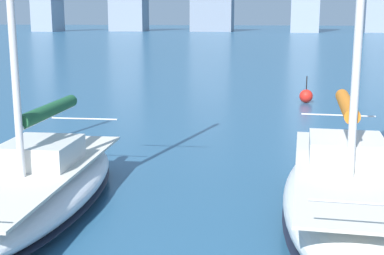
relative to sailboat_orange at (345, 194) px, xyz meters
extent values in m
ellipsoid|color=white|center=(0.00, 0.03, -0.10)|extent=(2.68, 7.92, 1.26)
ellipsoid|color=black|center=(0.00, 0.03, -0.45)|extent=(2.69, 7.96, 0.10)
cube|color=beige|center=(0.00, 0.03, 0.56)|extent=(2.20, 6.97, 0.06)
cube|color=silver|center=(0.00, -0.44, 0.86)|extent=(1.58, 1.75, 0.55)
cylinder|color=silver|center=(0.01, -1.04, 1.64)|extent=(0.15, 3.32, 0.12)
cylinder|color=orange|center=(0.01, -1.04, 1.76)|extent=(0.35, 3.05, 0.32)
cylinder|color=silver|center=(-0.03, 3.66, 1.08)|extent=(1.70, 0.05, 0.04)
cylinder|color=silver|center=(0.03, -3.52, 1.08)|extent=(1.96, 0.06, 0.04)
ellipsoid|color=white|center=(6.89, 0.63, -0.24)|extent=(3.25, 8.17, 0.99)
ellipsoid|color=black|center=(6.89, 0.63, -0.51)|extent=(3.27, 8.21, 0.10)
cube|color=beige|center=(6.89, 0.63, 0.28)|extent=(2.71, 7.17, 0.06)
cube|color=silver|center=(6.93, 0.15, 0.59)|extent=(1.70, 1.88, 0.55)
cylinder|color=silver|center=(6.98, -0.45, 1.36)|extent=(0.39, 3.35, 0.12)
cylinder|color=#1E5633|center=(6.98, -0.45, 1.48)|extent=(0.57, 3.10, 0.32)
cylinder|color=silver|center=(7.18, -2.95, 0.80)|extent=(1.95, 0.20, 0.04)
sphere|color=red|center=(0.89, -17.26, -0.39)|extent=(0.70, 0.70, 0.70)
cylinder|color=black|center=(0.89, -17.26, 0.31)|extent=(0.06, 0.06, 0.70)
camera|label=1|loc=(0.92, 11.28, 3.69)|focal=50.00mm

